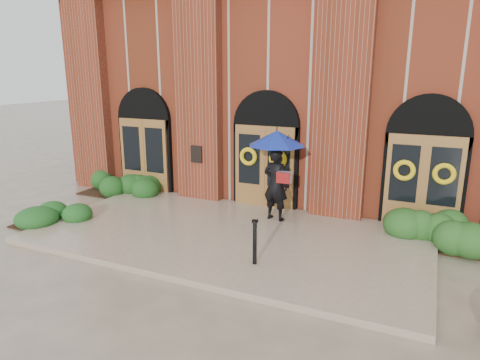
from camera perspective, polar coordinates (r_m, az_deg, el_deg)
The scene contains 8 objects.
ground at distance 11.18m, azimuth -1.98°, elevation -8.04°, with size 90.00×90.00×0.00m, color gray.
landing at distance 11.27m, azimuth -1.64°, elevation -7.42°, with size 10.00×5.30×0.15m, color tan.
church_building at distance 18.61m, azimuth 10.32°, elevation 11.87°, with size 16.20×12.53×7.00m.
man_with_umbrella at distance 11.79m, azimuth 4.88°, elevation 2.92°, with size 1.84×1.84×2.53m.
metal_post at distance 9.36m, azimuth 1.99°, elevation -8.15°, with size 0.17×0.17×1.01m.
hedge_wall_left at distance 15.58m, azimuth -15.65°, elevation -0.67°, with size 2.72×1.09×0.70m, color #1B4717.
hedge_wall_right at distance 11.95m, azimuth 27.93°, elevation -6.29°, with size 3.02×1.21×0.77m, color #224F1C.
hedge_front_left at distance 13.39m, azimuth -23.90°, elevation -4.19°, with size 1.57×1.35×0.56m, color #1B4E1A.
Camera 1 is at (4.63, -9.23, 4.28)m, focal length 32.00 mm.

